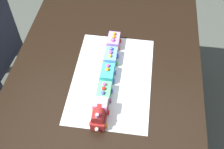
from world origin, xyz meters
TOP-DOWN VIEW (x-y plane):
  - ground_plane at (0.00, 0.00)m, footprint 8.00×8.00m
  - dining_table at (0.00, 0.00)m, footprint 1.40×1.00m
  - cake_board at (-0.07, -0.04)m, footprint 0.60×0.40m
  - cake_locomotive at (-0.32, -0.01)m, footprint 0.14×0.08m
  - cake_car_hopper_mint_green at (-0.19, -0.01)m, footprint 0.10×0.08m
  - cake_car_flatbed_turquoise at (-0.07, -0.01)m, footprint 0.10×0.08m
  - cake_car_tanker_sky_blue at (0.05, -0.01)m, footprint 0.10×0.08m
  - cake_car_caboose_lavender at (0.17, -0.01)m, footprint 0.10×0.08m

SIDE VIEW (x-z plane):
  - ground_plane at x=0.00m, z-range 0.00..0.00m
  - dining_table at x=0.00m, z-range 0.26..1.00m
  - cake_board at x=-0.07m, z-range 0.74..0.74m
  - cake_car_flatbed_turquoise at x=-0.07m, z-range 0.74..0.81m
  - cake_car_hopper_mint_green at x=-0.19m, z-range 0.74..0.81m
  - cake_car_tanker_sky_blue at x=0.05m, z-range 0.74..0.81m
  - cake_car_caboose_lavender at x=0.17m, z-range 0.74..0.81m
  - cake_locomotive at x=-0.32m, z-range 0.73..0.85m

